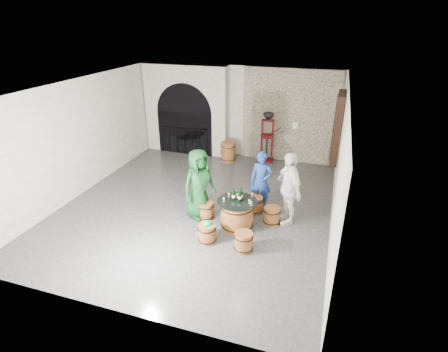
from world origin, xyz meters
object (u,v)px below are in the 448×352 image
(barrel_stool_right, at_px, (272,215))
(barrel_stool_near_left, at_px, (207,233))
(person_white, at_px, (288,188))
(barrel_stool_near_right, at_px, (244,242))
(wine_bottle_right, at_px, (241,195))
(corking_press, at_px, (267,134))
(person_blue, at_px, (261,181))
(barrel_table, at_px, (237,215))
(wine_bottle_left, at_px, (234,195))
(barrel_stool_left, at_px, (206,210))
(wine_bottle_center, at_px, (240,196))
(side_barrel, at_px, (228,152))
(barrel_stool_far, at_px, (255,205))
(person_green, at_px, (199,184))

(barrel_stool_right, bearing_deg, barrel_stool_near_left, -135.92)
(person_white, bearing_deg, barrel_stool_near_right, -60.21)
(barrel_stool_near_left, relative_size, person_white, 0.24)
(wine_bottle_right, bearing_deg, corking_press, 93.25)
(barrel_stool_near_right, relative_size, wine_bottle_right, 1.37)
(person_blue, relative_size, wine_bottle_right, 4.89)
(barrel_table, relative_size, barrel_stool_near_left, 2.16)
(person_blue, xyz_separation_m, person_white, (0.77, -0.48, 0.13))
(barrel_stool_near_left, bearing_deg, wine_bottle_right, 56.83)
(wine_bottle_left, distance_m, corking_press, 4.41)
(person_white, relative_size, wine_bottle_left, 5.70)
(barrel_stool_left, bearing_deg, person_white, 13.14)
(barrel_stool_right, xyz_separation_m, corking_press, (-0.95, 3.97, 0.79))
(barrel_table, distance_m, wine_bottle_center, 0.51)
(side_barrel, bearing_deg, barrel_table, -69.98)
(side_barrel, bearing_deg, barrel_stool_right, -57.85)
(barrel_stool_near_left, bearing_deg, person_blue, 66.74)
(barrel_table, height_order, barrel_stool_far, barrel_table)
(barrel_stool_near_left, distance_m, person_white, 2.24)
(barrel_stool_right, height_order, person_blue, person_blue)
(person_blue, bearing_deg, barrel_stool_near_left, -113.86)
(barrel_table, bearing_deg, barrel_stool_right, 31.06)
(barrel_stool_near_right, bearing_deg, wine_bottle_left, 119.85)
(barrel_table, relative_size, barrel_stool_right, 2.16)
(barrel_table, bearing_deg, person_blue, 74.03)
(barrel_stool_far, xyz_separation_m, wine_bottle_right, (-0.18, -0.77, 0.65))
(barrel_stool_left, height_order, person_green, person_green)
(barrel_stool_far, distance_m, barrel_stool_right, 0.66)
(person_white, height_order, wine_bottle_right, person_white)
(barrel_stool_right, xyz_separation_m, wine_bottle_right, (-0.70, -0.37, 0.65))
(person_white, xyz_separation_m, corking_press, (-1.28, 3.77, 0.09))
(person_green, height_order, wine_bottle_right, person_green)
(person_white, height_order, corking_press, person_white)
(barrel_stool_near_left, xyz_separation_m, person_white, (1.59, 1.42, 0.71))
(person_blue, bearing_deg, barrel_stool_near_right, -88.92)
(person_blue, xyz_separation_m, wine_bottle_center, (-0.27, -1.13, 0.08))
(person_green, xyz_separation_m, wine_bottle_center, (1.12, -0.23, -0.04))
(barrel_stool_left, distance_m, barrel_stool_right, 1.67)
(barrel_stool_left, xyz_separation_m, person_green, (-0.18, 0.04, 0.69))
(barrel_stool_left, xyz_separation_m, barrel_stool_far, (1.13, 0.66, 0.00))
(barrel_table, distance_m, corking_press, 4.49)
(wine_bottle_left, xyz_separation_m, corking_press, (-0.08, 4.41, 0.14))
(barrel_stool_left, bearing_deg, person_green, 167.11)
(barrel_stool_right, height_order, person_green, person_green)
(person_green, distance_m, person_blue, 1.66)
(barrel_stool_near_right, relative_size, person_white, 0.24)
(person_white, bearing_deg, person_green, -113.39)
(barrel_stool_near_right, bearing_deg, wine_bottle_center, 111.56)
(barrel_stool_near_left, relative_size, corking_press, 0.26)
(wine_bottle_left, height_order, corking_press, corking_press)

